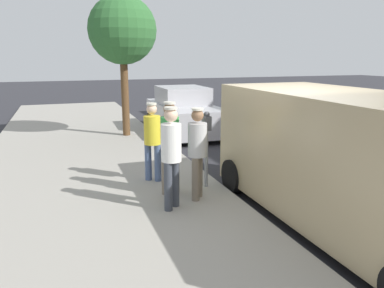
{
  "coord_description": "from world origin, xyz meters",
  "views": [
    {
      "loc": [
        3.98,
        5.78,
        2.69
      ],
      "look_at": [
        1.65,
        -0.76,
        1.05
      ],
      "focal_mm": 34.62,
      "sensor_mm": 36.0,
      "label": 1
    }
  ],
  "objects_px": {
    "pedestrian_in_gray": "(197,148)",
    "street_tree": "(122,31)",
    "parking_meter_near": "(206,136)",
    "pedestrian_in_white": "(171,151)",
    "parked_sedan_behind": "(184,112)",
    "pedestrian_in_green": "(170,142)",
    "parked_van": "(349,159)",
    "pedestrian_in_yellow": "(152,137)"
  },
  "relations": [
    {
      "from": "pedestrian_in_green",
      "to": "parked_van",
      "type": "height_order",
      "value": "parked_van"
    },
    {
      "from": "parking_meter_near",
      "to": "pedestrian_in_green",
      "type": "bearing_deg",
      "value": 8.58
    },
    {
      "from": "street_tree",
      "to": "pedestrian_in_green",
      "type": "bearing_deg",
      "value": 88.57
    },
    {
      "from": "pedestrian_in_gray",
      "to": "pedestrian_in_yellow",
      "type": "xyz_separation_m",
      "value": [
        0.52,
        -1.27,
        -0.02
      ]
    },
    {
      "from": "pedestrian_in_green",
      "to": "pedestrian_in_white",
      "type": "height_order",
      "value": "pedestrian_in_white"
    },
    {
      "from": "parked_van",
      "to": "parking_meter_near",
      "type": "bearing_deg",
      "value": -55.37
    },
    {
      "from": "parking_meter_near",
      "to": "pedestrian_in_gray",
      "type": "height_order",
      "value": "pedestrian_in_gray"
    },
    {
      "from": "parked_van",
      "to": "street_tree",
      "type": "distance_m",
      "value": 8.37
    },
    {
      "from": "parked_van",
      "to": "parked_sedan_behind",
      "type": "height_order",
      "value": "parked_van"
    },
    {
      "from": "pedestrian_in_white",
      "to": "parked_van",
      "type": "height_order",
      "value": "parked_van"
    },
    {
      "from": "pedestrian_in_white",
      "to": "pedestrian_in_gray",
      "type": "bearing_deg",
      "value": -153.57
    },
    {
      "from": "pedestrian_in_yellow",
      "to": "pedestrian_in_white",
      "type": "distance_m",
      "value": 1.55
    },
    {
      "from": "pedestrian_in_gray",
      "to": "pedestrian_in_green",
      "type": "xyz_separation_m",
      "value": [
        0.39,
        -0.42,
        0.05
      ]
    },
    {
      "from": "pedestrian_in_gray",
      "to": "pedestrian_in_white",
      "type": "height_order",
      "value": "pedestrian_in_white"
    },
    {
      "from": "pedestrian_in_gray",
      "to": "parked_sedan_behind",
      "type": "relative_size",
      "value": 0.38
    },
    {
      "from": "pedestrian_in_yellow",
      "to": "pedestrian_in_gray",
      "type": "bearing_deg",
      "value": 112.25
    },
    {
      "from": "street_tree",
      "to": "pedestrian_in_yellow",
      "type": "bearing_deg",
      "value": 86.76
    },
    {
      "from": "pedestrian_in_gray",
      "to": "pedestrian_in_green",
      "type": "distance_m",
      "value": 0.57
    },
    {
      "from": "pedestrian_in_white",
      "to": "pedestrian_in_yellow",
      "type": "bearing_deg",
      "value": -91.9
    },
    {
      "from": "parked_van",
      "to": "parked_sedan_behind",
      "type": "xyz_separation_m",
      "value": [
        -0.01,
        -8.13,
        -0.41
      ]
    },
    {
      "from": "pedestrian_in_green",
      "to": "street_tree",
      "type": "bearing_deg",
      "value": -91.43
    },
    {
      "from": "pedestrian_in_yellow",
      "to": "parked_sedan_behind",
      "type": "distance_m",
      "value": 5.77
    },
    {
      "from": "pedestrian_in_white",
      "to": "parked_sedan_behind",
      "type": "height_order",
      "value": "pedestrian_in_white"
    },
    {
      "from": "pedestrian_in_gray",
      "to": "parked_van",
      "type": "distance_m",
      "value": 2.5
    },
    {
      "from": "parking_meter_near",
      "to": "pedestrian_in_gray",
      "type": "distance_m",
      "value": 0.67
    },
    {
      "from": "pedestrian_in_green",
      "to": "pedestrian_in_gray",
      "type": "bearing_deg",
      "value": 132.51
    },
    {
      "from": "pedestrian_in_gray",
      "to": "street_tree",
      "type": "height_order",
      "value": "street_tree"
    },
    {
      "from": "parking_meter_near",
      "to": "street_tree",
      "type": "relative_size",
      "value": 0.34
    },
    {
      "from": "pedestrian_in_gray",
      "to": "pedestrian_in_yellow",
      "type": "distance_m",
      "value": 1.37
    },
    {
      "from": "pedestrian_in_green",
      "to": "parked_sedan_behind",
      "type": "distance_m",
      "value": 6.51
    },
    {
      "from": "parking_meter_near",
      "to": "street_tree",
      "type": "distance_m",
      "value": 6.06
    },
    {
      "from": "pedestrian_in_white",
      "to": "street_tree",
      "type": "bearing_deg",
      "value": -92.92
    },
    {
      "from": "pedestrian_in_gray",
      "to": "parked_sedan_behind",
      "type": "distance_m",
      "value": 6.78
    },
    {
      "from": "pedestrian_in_gray",
      "to": "pedestrian_in_yellow",
      "type": "relative_size",
      "value": 1.02
    },
    {
      "from": "pedestrian_in_white",
      "to": "parked_sedan_behind",
      "type": "relative_size",
      "value": 0.39
    },
    {
      "from": "parked_van",
      "to": "parked_sedan_behind",
      "type": "distance_m",
      "value": 8.14
    },
    {
      "from": "pedestrian_in_green",
      "to": "parking_meter_near",
      "type": "bearing_deg",
      "value": -171.42
    },
    {
      "from": "parked_van",
      "to": "pedestrian_in_white",
      "type": "bearing_deg",
      "value": -28.82
    },
    {
      "from": "parked_sedan_behind",
      "to": "pedestrian_in_gray",
      "type": "bearing_deg",
      "value": 73.69
    },
    {
      "from": "pedestrian_in_gray",
      "to": "pedestrian_in_yellow",
      "type": "height_order",
      "value": "pedestrian_in_gray"
    },
    {
      "from": "pedestrian_in_white",
      "to": "parking_meter_near",
      "type": "bearing_deg",
      "value": -139.45
    },
    {
      "from": "parked_van",
      "to": "pedestrian_in_green",
      "type": "bearing_deg",
      "value": -42.11
    }
  ]
}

